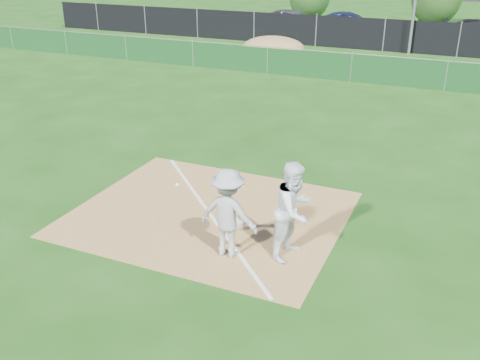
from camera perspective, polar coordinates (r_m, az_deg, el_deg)
name	(u,v)px	position (r m, az deg, el deg)	size (l,w,h in m)	color
ground	(319,111)	(20.22, 8.41, 7.30)	(90.00, 90.00, 0.00)	#15430E
infield_dirt	(209,214)	(12.37, -3.28, -3.60)	(6.00, 5.00, 0.02)	olive
foul_line	(209,213)	(12.36, -3.29, -3.54)	(0.08, 7.00, 0.01)	white
green_fence	(351,68)	(24.79, 11.78, 11.59)	(44.00, 0.05, 1.20)	#0F3815
dirt_mound	(274,47)	(29.47, 3.61, 13.93)	(3.38, 2.60, 1.17)	olive
black_fence	(384,35)	(32.48, 15.11, 14.69)	(46.00, 0.04, 1.80)	black
parking_lot	(396,38)	(37.51, 16.33, 14.33)	(46.00, 9.00, 0.01)	black
first_base	(233,223)	(11.84, -0.74, -4.61)	(0.39, 0.39, 0.08)	silver
play_at_first	(228,213)	(10.36, -1.26, -3.58)	(1.78, 0.69, 1.84)	#AFAFB1
runner	(294,210)	(10.40, 5.77, -3.22)	(0.97, 0.76, 2.00)	white
car_left	(292,20)	(38.90, 5.52, 16.61)	(1.81, 4.49, 1.53)	#95979C
car_mid	(348,26)	(36.57, 11.46, 15.82)	(1.65, 4.74, 1.56)	black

